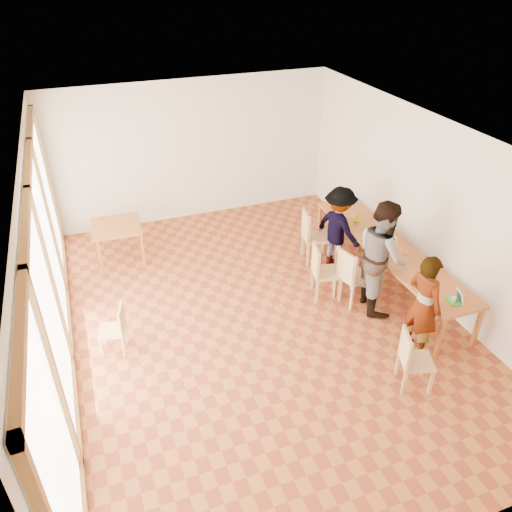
# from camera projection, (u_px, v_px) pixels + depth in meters

# --- Properties ---
(ground) EXTENTS (8.00, 8.00, 0.00)m
(ground) POSITION_uv_depth(u_px,v_px,m) (259.00, 318.00, 8.20)
(ground) COLOR #A85A28
(ground) RESTS_ON ground
(wall_back) EXTENTS (6.00, 0.10, 3.00)m
(wall_back) POSITION_uv_depth(u_px,v_px,m) (193.00, 151.00, 10.60)
(wall_back) COLOR silver
(wall_back) RESTS_ON ground
(wall_front) EXTENTS (6.00, 0.10, 3.00)m
(wall_front) POSITION_uv_depth(u_px,v_px,m) (426.00, 459.00, 4.23)
(wall_front) COLOR silver
(wall_front) RESTS_ON ground
(wall_right) EXTENTS (0.10, 8.00, 3.00)m
(wall_right) POSITION_uv_depth(u_px,v_px,m) (428.00, 208.00, 8.30)
(wall_right) COLOR silver
(wall_right) RESTS_ON ground
(window_wall) EXTENTS (0.10, 8.00, 3.00)m
(window_wall) POSITION_uv_depth(u_px,v_px,m) (49.00, 278.00, 6.54)
(window_wall) COLOR white
(window_wall) RESTS_ON ground
(ceiling) EXTENTS (6.00, 8.00, 0.04)m
(ceiling) POSITION_uv_depth(u_px,v_px,m) (260.00, 139.00, 6.61)
(ceiling) COLOR white
(ceiling) RESTS_ON wall_back
(communal_table) EXTENTS (0.80, 4.00, 0.75)m
(communal_table) POSITION_uv_depth(u_px,v_px,m) (389.00, 248.00, 8.73)
(communal_table) COLOR #B86629
(communal_table) RESTS_ON ground
(side_table) EXTENTS (0.90, 0.90, 0.75)m
(side_table) POSITION_uv_depth(u_px,v_px,m) (117.00, 229.00, 9.39)
(side_table) COLOR #B86629
(side_table) RESTS_ON ground
(chair_near) EXTENTS (0.54, 0.54, 0.48)m
(chair_near) POSITION_uv_depth(u_px,v_px,m) (411.00, 354.00, 6.67)
(chair_near) COLOR #E0B670
(chair_near) RESTS_ON ground
(chair_mid) EXTENTS (0.58, 0.58, 0.54)m
(chair_mid) POSITION_uv_depth(u_px,v_px,m) (350.00, 271.00, 8.26)
(chair_mid) COLOR #E0B670
(chair_mid) RESTS_ON ground
(chair_far) EXTENTS (0.56, 0.56, 0.53)m
(chair_far) POSITION_uv_depth(u_px,v_px,m) (321.00, 266.00, 8.41)
(chair_far) COLOR #E0B670
(chair_far) RESTS_ON ground
(chair_empty) EXTENTS (0.56, 0.56, 0.55)m
(chair_empty) POSITION_uv_depth(u_px,v_px,m) (311.00, 231.00, 9.40)
(chair_empty) COLOR #E0B670
(chair_empty) RESTS_ON ground
(chair_spare) EXTENTS (0.45, 0.45, 0.42)m
(chair_spare) POSITION_uv_depth(u_px,v_px,m) (117.00, 324.00, 7.30)
(chair_spare) COLOR #E0B670
(chair_spare) RESTS_ON ground
(person_near) EXTENTS (0.50, 0.66, 1.64)m
(person_near) POSITION_uv_depth(u_px,v_px,m) (423.00, 305.00, 7.15)
(person_near) COLOR gray
(person_near) RESTS_ON ground
(person_mid) EXTENTS (0.91, 1.07, 1.93)m
(person_mid) POSITION_uv_depth(u_px,v_px,m) (381.00, 256.00, 8.02)
(person_mid) COLOR gray
(person_mid) RESTS_ON ground
(person_far) EXTENTS (0.88, 1.16, 1.60)m
(person_far) POSITION_uv_depth(u_px,v_px,m) (339.00, 228.00, 9.16)
(person_far) COLOR gray
(person_far) RESTS_ON ground
(laptop_near) EXTENTS (0.24, 0.26, 0.19)m
(laptop_near) POSITION_uv_depth(u_px,v_px,m) (456.00, 299.00, 7.32)
(laptop_near) COLOR green
(laptop_near) RESTS_ON communal_table
(laptop_mid) EXTENTS (0.25, 0.27, 0.19)m
(laptop_mid) POSITION_uv_depth(u_px,v_px,m) (390.00, 242.00, 8.71)
(laptop_mid) COLOR green
(laptop_mid) RESTS_ON communal_table
(laptop_far) EXTENTS (0.24, 0.28, 0.22)m
(laptop_far) POSITION_uv_depth(u_px,v_px,m) (388.00, 233.00, 8.96)
(laptop_far) COLOR green
(laptop_far) RESTS_ON communal_table
(yellow_mug) EXTENTS (0.16, 0.16, 0.11)m
(yellow_mug) POSITION_uv_depth(u_px,v_px,m) (356.00, 219.00, 9.45)
(yellow_mug) COLOR #FFF81C
(yellow_mug) RESTS_ON communal_table
(green_bottle) EXTENTS (0.07, 0.07, 0.28)m
(green_bottle) POSITION_uv_depth(u_px,v_px,m) (427.00, 285.00, 7.45)
(green_bottle) COLOR #1C6C3D
(green_bottle) RESTS_ON communal_table
(clear_glass) EXTENTS (0.07, 0.07, 0.09)m
(clear_glass) POSITION_uv_depth(u_px,v_px,m) (454.00, 300.00, 7.31)
(clear_glass) COLOR silver
(clear_glass) RESTS_ON communal_table
(condiment_cup) EXTENTS (0.08, 0.08, 0.06)m
(condiment_cup) POSITION_uv_depth(u_px,v_px,m) (379.00, 241.00, 8.79)
(condiment_cup) COLOR white
(condiment_cup) RESTS_ON communal_table
(pink_phone) EXTENTS (0.05, 0.10, 0.01)m
(pink_phone) POSITION_uv_depth(u_px,v_px,m) (405.00, 253.00, 8.49)
(pink_phone) COLOR #EE374C
(pink_phone) RESTS_ON communal_table
(black_pouch) EXTENTS (0.16, 0.26, 0.09)m
(black_pouch) POSITION_uv_depth(u_px,v_px,m) (380.00, 253.00, 8.41)
(black_pouch) COLOR black
(black_pouch) RESTS_ON communal_table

